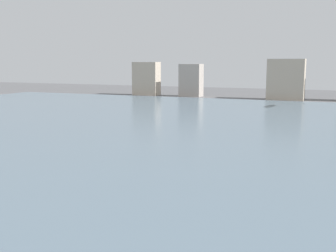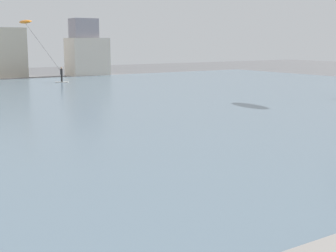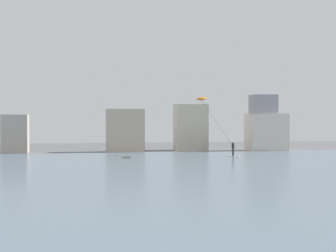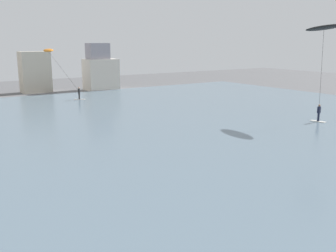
% 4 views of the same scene
% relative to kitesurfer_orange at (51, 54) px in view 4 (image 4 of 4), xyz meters
% --- Properties ---
extents(water_bay, '(84.00, 52.00, 0.10)m').
position_rel_kitesurfer_orange_xyz_m(water_bay, '(-7.04, -19.00, -5.92)').
color(water_bay, slate).
rests_on(water_bay, ground).
extents(far_shore_buildings, '(43.21, 5.59, 7.30)m').
position_rel_kitesurfer_orange_xyz_m(far_shore_buildings, '(-2.60, 9.30, -3.17)').
color(far_shore_buildings, '#B7A893').
rests_on(far_shore_buildings, ground).
extents(kitesurfer_orange, '(4.90, 3.52, 6.62)m').
position_rel_kitesurfer_orange_xyz_m(kitesurfer_orange, '(0.00, 0.00, 0.00)').
color(kitesurfer_orange, silver).
rests_on(kitesurfer_orange, water_bay).
extents(kitesurfer_black, '(2.54, 3.97, 9.11)m').
position_rel_kitesurfer_orange_xyz_m(kitesurfer_black, '(17.91, -25.60, 2.27)').
color(kitesurfer_black, silver).
rests_on(kitesurfer_black, water_bay).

